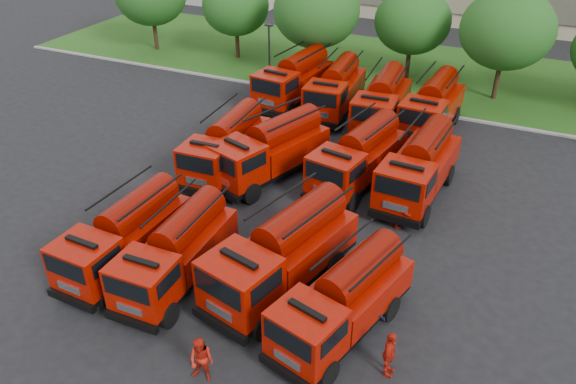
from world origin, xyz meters
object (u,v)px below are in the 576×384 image
fire_truck_0 (125,235)px  fire_truck_10 (382,102)px  fire_truck_9 (336,89)px  firefighter_5 (395,226)px  fire_truck_3 (344,300)px  firefighter_1 (204,379)px  fire_truck_8 (295,79)px  fire_truck_11 (432,106)px  fire_truck_6 (358,157)px  fire_truck_2 (283,253)px  fire_truck_7 (419,166)px  firefighter_2 (387,373)px  fire_truck_5 (271,149)px  fire_truck_4 (227,145)px  firefighter_3 (369,328)px  firefighter_0 (322,330)px  firefighter_4 (214,202)px  fire_truck_1 (177,251)px

fire_truck_0 → fire_truck_10: fire_truck_10 is taller
fire_truck_9 → firefighter_5: 14.41m
fire_truck_3 → firefighter_1: (-3.67, -4.28, -1.57)m
fire_truck_8 → firefighter_5: 16.75m
fire_truck_11 → fire_truck_6: bearing=-101.5°
fire_truck_11 → firefighter_5: (0.86, -11.76, -1.74)m
fire_truck_10 → firefighter_5: (4.02, -11.03, -1.76)m
fire_truck_9 → firefighter_5: (7.69, -12.07, -1.72)m
firefighter_5 → fire_truck_8: bearing=-14.3°
fire_truck_10 → firefighter_5: 11.87m
fire_truck_2 → fire_truck_7: 10.34m
firefighter_2 → firefighter_1: bearing=113.0°
fire_truck_9 → fire_truck_11: bearing=-6.5°
fire_truck_0 → fire_truck_5: fire_truck_5 is taller
fire_truck_3 → firefighter_5: size_ratio=3.78×
fire_truck_4 → fire_truck_6: (7.26, 1.78, 0.01)m
fire_truck_6 → fire_truck_8: bearing=141.0°
fire_truck_4 → firefighter_3: fire_truck_4 is taller
fire_truck_6 → firefighter_0: fire_truck_6 is taller
fire_truck_10 → firefighter_2: 21.15m
fire_truck_5 → firefighter_4: fire_truck_5 is taller
firefighter_0 → fire_truck_5: bearing=123.0°
fire_truck_0 → fire_truck_3: (10.15, 0.09, -0.02)m
fire_truck_6 → fire_truck_11: fire_truck_11 is taller
fire_truck_2 → fire_truck_4: fire_truck_2 is taller
fire_truck_3 → fire_truck_5: 12.44m
fire_truck_6 → fire_truck_8: size_ratio=0.96×
fire_truck_3 → fire_truck_9: (-7.68, 19.84, 0.15)m
firefighter_2 → firefighter_4: (-11.55, 7.27, 0.00)m
fire_truck_5 → firefighter_4: (-1.57, -3.77, -1.73)m
fire_truck_4 → fire_truck_9: size_ratio=0.97×
fire_truck_7 → firefighter_2: (1.95, -12.50, -1.73)m
fire_truck_5 → firefighter_3: fire_truck_5 is taller
firefighter_3 → fire_truck_8: bearing=-54.0°
fire_truck_9 → firefighter_4: bearing=-100.7°
fire_truck_3 → fire_truck_10: bearing=117.2°
fire_truck_6 → fire_truck_9: 10.00m
fire_truck_11 → firefighter_2: size_ratio=3.95×
firefighter_5 → fire_truck_3: bearing=124.3°
fire_truck_1 → fire_truck_3: 7.42m
fire_truck_2 → fire_truck_5: bearing=132.9°
fire_truck_11 → firefighter_5: size_ratio=4.05×
fire_truck_1 → firefighter_2: size_ratio=3.53×
fire_truck_8 → firefighter_2: fire_truck_8 is taller
fire_truck_3 → fire_truck_8: size_ratio=0.90×
firefighter_4 → firefighter_5: 9.53m
firefighter_1 → firefighter_4: 11.68m
fire_truck_4 → fire_truck_10: (6.30, 9.60, 0.09)m
firefighter_2 → firefighter_0: bearing=67.6°
fire_truck_2 → firefighter_1: size_ratio=4.31×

